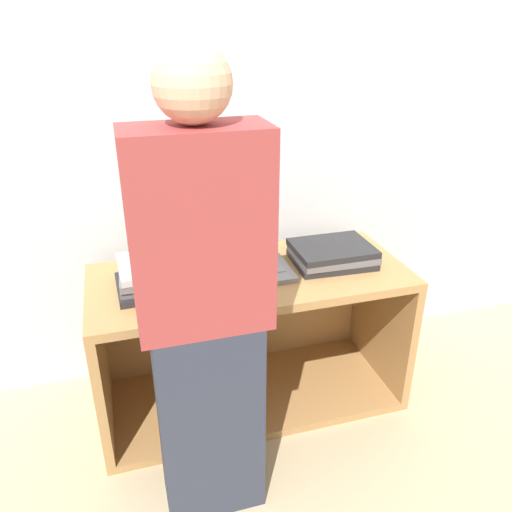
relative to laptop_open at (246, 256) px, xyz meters
name	(u,v)px	position (x,y,z in m)	size (l,w,h in m)	color
ground_plane	(269,440)	(0.00, -0.35, -0.70)	(12.00, 12.00, 0.00)	tan
wall_back	(225,121)	(0.00, 0.32, 0.50)	(8.00, 0.05, 2.40)	silver
cart	(247,330)	(0.00, 0.00, -0.37)	(1.31, 0.57, 0.65)	#A87A47
laptop_open	(246,256)	(0.00, 0.00, 0.00)	(0.33, 0.39, 0.25)	gray
laptop_stack_left	(162,273)	(-0.36, -0.06, 0.00)	(0.36, 0.28, 0.11)	#232326
laptop_stack_right	(332,254)	(0.37, -0.06, -0.01)	(0.34, 0.27, 0.08)	#232326
person	(204,315)	(-0.28, -0.53, 0.08)	(0.40, 0.52, 1.56)	#2D3342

